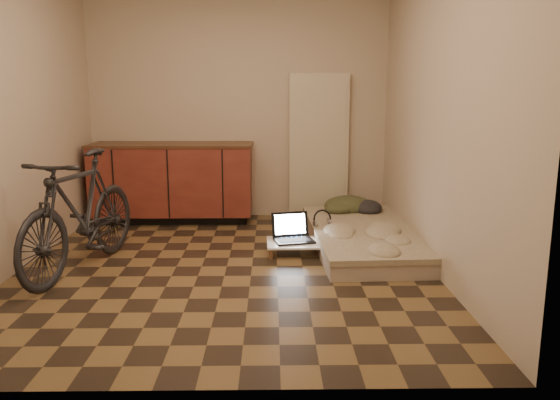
{
  "coord_description": "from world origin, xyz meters",
  "views": [
    {
      "loc": [
        0.4,
        -4.54,
        1.5
      ],
      "look_at": [
        0.46,
        0.19,
        0.55
      ],
      "focal_mm": 35.0,
      "sensor_mm": 36.0,
      "label": 1
    }
  ],
  "objects_px": {
    "laptop": "(293,235)",
    "futon": "(364,236)",
    "lap_desk": "(302,243)",
    "bicycle": "(80,207)"
  },
  "relations": [
    {
      "from": "futon",
      "to": "lap_desk",
      "type": "xyz_separation_m",
      "value": [
        -0.62,
        -0.24,
        0.01
      ]
    },
    {
      "from": "laptop",
      "to": "futon",
      "type": "bearing_deg",
      "value": 1.72
    },
    {
      "from": "bicycle",
      "to": "lap_desk",
      "type": "distance_m",
      "value": 1.99
    },
    {
      "from": "bicycle",
      "to": "laptop",
      "type": "xyz_separation_m",
      "value": [
        1.79,
        0.55,
        -0.39
      ]
    },
    {
      "from": "futon",
      "to": "lap_desk",
      "type": "bearing_deg",
      "value": -161.29
    },
    {
      "from": "bicycle",
      "to": "futon",
      "type": "distance_m",
      "value": 2.65
    },
    {
      "from": "bicycle",
      "to": "laptop",
      "type": "height_order",
      "value": "bicycle"
    },
    {
      "from": "futon",
      "to": "laptop",
      "type": "relative_size",
      "value": 5.14
    },
    {
      "from": "bicycle",
      "to": "lap_desk",
      "type": "bearing_deg",
      "value": 27.82
    },
    {
      "from": "lap_desk",
      "to": "laptop",
      "type": "bearing_deg",
      "value": 145.45
    }
  ]
}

